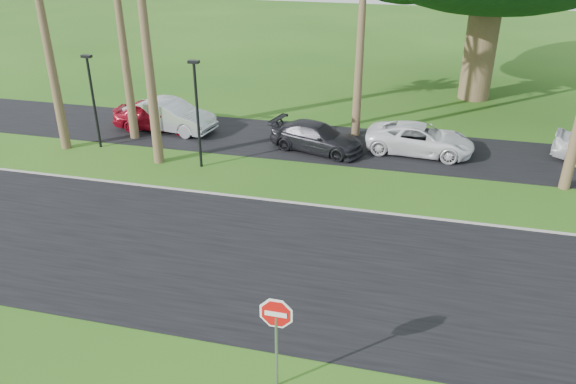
# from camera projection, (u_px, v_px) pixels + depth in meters

# --- Properties ---
(ground) EXTENTS (120.00, 120.00, 0.00)m
(ground) POSITION_uv_depth(u_px,v_px,m) (287.00, 304.00, 15.85)
(ground) COLOR #224E13
(ground) RESTS_ON ground
(road) EXTENTS (120.00, 8.00, 0.02)m
(road) POSITION_uv_depth(u_px,v_px,m) (303.00, 266.00, 17.59)
(road) COLOR black
(road) RESTS_ON ground
(parking_strip) EXTENTS (120.00, 5.00, 0.02)m
(parking_strip) POSITION_uv_depth(u_px,v_px,m) (351.00, 145.00, 26.71)
(parking_strip) COLOR black
(parking_strip) RESTS_ON ground
(curb) EXTENTS (120.00, 0.12, 0.06)m
(curb) POSITION_uv_depth(u_px,v_px,m) (326.00, 206.00, 21.10)
(curb) COLOR gray
(curb) RESTS_ON ground
(stop_sign_near) EXTENTS (1.05, 0.07, 2.62)m
(stop_sign_near) POSITION_uv_depth(u_px,v_px,m) (276.00, 325.00, 12.35)
(stop_sign_near) COLOR gray
(stop_sign_near) RESTS_ON ground
(streetlight_left) EXTENTS (0.45, 0.25, 4.34)m
(streetlight_left) POSITION_uv_depth(u_px,v_px,m) (93.00, 96.00, 25.49)
(streetlight_left) COLOR black
(streetlight_left) RESTS_ON ground
(streetlight_right) EXTENTS (0.45, 0.25, 4.64)m
(streetlight_right) POSITION_uv_depth(u_px,v_px,m) (197.00, 108.00, 23.36)
(streetlight_right) COLOR black
(streetlight_right) RESTS_ON ground
(car_silver) EXTENTS (4.90, 2.43, 1.55)m
(car_silver) POSITION_uv_depth(u_px,v_px,m) (170.00, 116.00, 28.26)
(car_silver) COLOR silver
(car_silver) RESTS_ON ground
(car_red) EXTENTS (4.51, 2.08, 1.50)m
(car_red) POSITION_uv_depth(u_px,v_px,m) (158.00, 115.00, 28.44)
(car_red) COLOR maroon
(car_red) RESTS_ON ground
(car_dark) EXTENTS (4.75, 2.87, 1.29)m
(car_dark) POSITION_uv_depth(u_px,v_px,m) (317.00, 138.00, 25.88)
(car_dark) COLOR black
(car_dark) RESTS_ON ground
(car_minivan) EXTENTS (4.98, 2.56, 1.34)m
(car_minivan) POSITION_uv_depth(u_px,v_px,m) (420.00, 139.00, 25.61)
(car_minivan) COLOR white
(car_minivan) RESTS_ON ground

